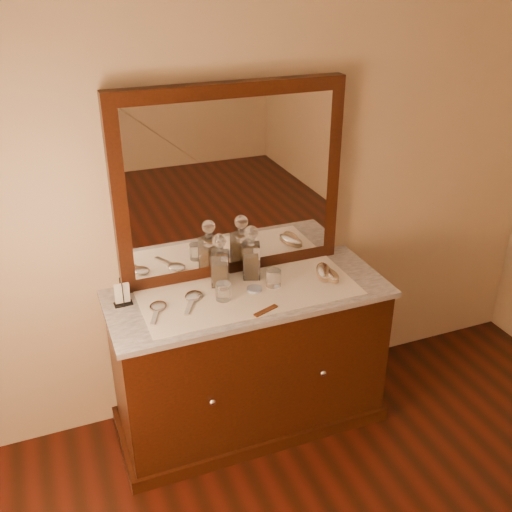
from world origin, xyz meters
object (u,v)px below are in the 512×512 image
object	(u,v)px
dresser_cabinet	(249,361)
decanter_right	(251,258)
comb	(266,311)
decanter_left	(220,265)
brush_near	(329,274)
napkin_rack	(122,295)
hand_mirror_inner	(193,298)
hand_mirror_outer	(157,308)
mirror_frame	(231,183)
brush_far	(324,272)
pin_dish	(254,289)

from	to	relation	value
dresser_cabinet	decanter_right	xyz separation A→B (m)	(0.06, 0.13, 0.56)
decanter_right	comb	bearing A→B (deg)	-99.58
dresser_cabinet	comb	xyz separation A→B (m)	(0.01, -0.21, 0.45)
decanter_left	brush_near	bearing A→B (deg)	-15.05
brush_near	decanter_left	bearing A→B (deg)	164.95
napkin_rack	hand_mirror_inner	bearing A→B (deg)	-15.08
napkin_rack	hand_mirror_outer	size ratio (longest dim) A/B	0.62
mirror_frame	brush_far	bearing A→B (deg)	-30.41
brush_far	hand_mirror_outer	distance (m)	0.90
comb	decanter_right	size ratio (longest dim) A/B	0.47
napkin_rack	decanter_right	xyz separation A→B (m)	(0.68, 0.02, 0.06)
dresser_cabinet	pin_dish	size ratio (longest dim) A/B	17.96
napkin_rack	hand_mirror_outer	world-z (taller)	napkin_rack
pin_dish	decanter_right	distance (m)	0.18
brush_near	hand_mirror_inner	distance (m)	0.73
mirror_frame	hand_mirror_outer	size ratio (longest dim) A/B	5.52
brush_near	brush_far	world-z (taller)	brush_far
hand_mirror_inner	brush_near	bearing A→B (deg)	-4.47
mirror_frame	pin_dish	world-z (taller)	mirror_frame
mirror_frame	decanter_left	xyz separation A→B (m)	(-0.11, -0.13, -0.38)
decanter_right	hand_mirror_outer	world-z (taller)	decanter_right
decanter_right	brush_near	world-z (taller)	decanter_right
pin_dish	decanter_right	bearing A→B (deg)	75.30
decanter_right	napkin_rack	bearing A→B (deg)	-178.24
dresser_cabinet	hand_mirror_inner	world-z (taller)	hand_mirror_inner
comb	napkin_rack	distance (m)	0.70
mirror_frame	napkin_rack	world-z (taller)	mirror_frame
pin_dish	brush_near	world-z (taller)	brush_near
dresser_cabinet	hand_mirror_outer	bearing A→B (deg)	-179.00
mirror_frame	comb	xyz separation A→B (m)	(0.01, -0.46, -0.49)
pin_dish	brush_far	size ratio (longest dim) A/B	0.41
pin_dish	dresser_cabinet	bearing A→B (deg)	167.17
mirror_frame	hand_mirror_inner	distance (m)	0.61
pin_dish	napkin_rack	distance (m)	0.66
pin_dish	brush_far	distance (m)	0.40
pin_dish	brush_near	bearing A→B (deg)	-3.96
comb	hand_mirror_inner	size ratio (longest dim) A/B	0.62
mirror_frame	brush_near	xyz separation A→B (m)	(0.44, -0.28, -0.47)
hand_mirror_outer	hand_mirror_inner	bearing A→B (deg)	9.23
napkin_rack	hand_mirror_outer	xyz separation A→B (m)	(0.14, -0.12, -0.04)
napkin_rack	hand_mirror_inner	size ratio (longest dim) A/B	0.60
brush_near	hand_mirror_outer	world-z (taller)	brush_near
decanter_left	brush_near	world-z (taller)	decanter_left
dresser_cabinet	hand_mirror_outer	distance (m)	0.66
comb	hand_mirror_inner	distance (m)	0.38
hand_mirror_inner	decanter_right	bearing A→B (deg)	17.27
mirror_frame	napkin_rack	xyz separation A→B (m)	(-0.62, -0.13, -0.45)
mirror_frame	decanter_left	distance (m)	0.42
comb	decanter_right	xyz separation A→B (m)	(0.06, 0.34, 0.11)
napkin_rack	decanter_right	size ratio (longest dim) A/B	0.45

